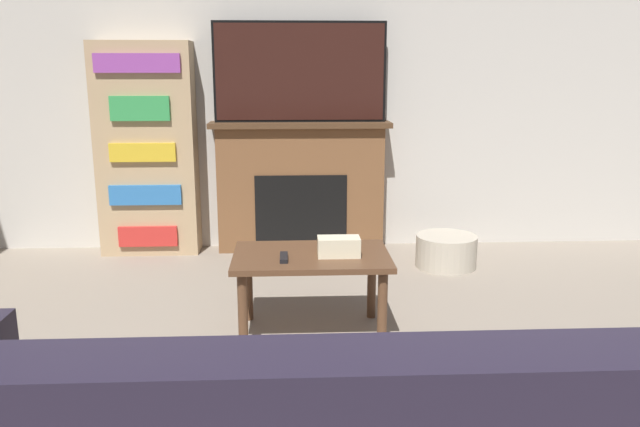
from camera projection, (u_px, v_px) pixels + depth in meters
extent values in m
cube|color=beige|center=(315.00, 76.00, 4.83)|extent=(6.82, 0.06, 2.70)
cube|color=brown|center=(301.00, 189.00, 4.88)|extent=(1.28, 0.22, 0.97)
cube|color=black|center=(301.00, 209.00, 4.80)|extent=(0.71, 0.01, 0.53)
cube|color=#4C331E|center=(300.00, 125.00, 4.75)|extent=(1.38, 0.28, 0.04)
cube|color=black|center=(300.00, 72.00, 4.66)|extent=(1.29, 0.03, 0.74)
cube|color=#331914|center=(300.00, 72.00, 4.64)|extent=(1.26, 0.01, 0.71)
cube|color=brown|center=(311.00, 257.00, 3.29)|extent=(0.82, 0.54, 0.03)
cylinder|color=brown|center=(243.00, 313.00, 3.13)|extent=(0.05, 0.05, 0.42)
cylinder|color=brown|center=(382.00, 310.00, 3.16)|extent=(0.05, 0.05, 0.42)
cylinder|color=brown|center=(248.00, 285.00, 3.53)|extent=(0.05, 0.05, 0.42)
cylinder|color=brown|center=(372.00, 283.00, 3.57)|extent=(0.05, 0.05, 0.42)
cube|color=beige|center=(339.00, 247.00, 3.25)|extent=(0.22, 0.12, 0.10)
cube|color=black|center=(284.00, 257.00, 3.19)|extent=(0.04, 0.15, 0.02)
cube|color=tan|center=(147.00, 150.00, 4.73)|extent=(0.74, 0.26, 1.60)
cube|color=red|center=(148.00, 236.00, 4.74)|extent=(0.44, 0.03, 0.15)
cube|color=#2D70B7|center=(145.00, 195.00, 4.66)|extent=(0.53, 0.03, 0.15)
cube|color=gold|center=(143.00, 152.00, 4.59)|extent=(0.48, 0.03, 0.14)
cube|color=green|center=(140.00, 108.00, 4.52)|extent=(0.43, 0.03, 0.18)
cube|color=purple|center=(137.00, 63.00, 4.45)|extent=(0.61, 0.03, 0.14)
cylinder|color=#BCB29E|center=(446.00, 251.00, 4.52)|extent=(0.44, 0.44, 0.23)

